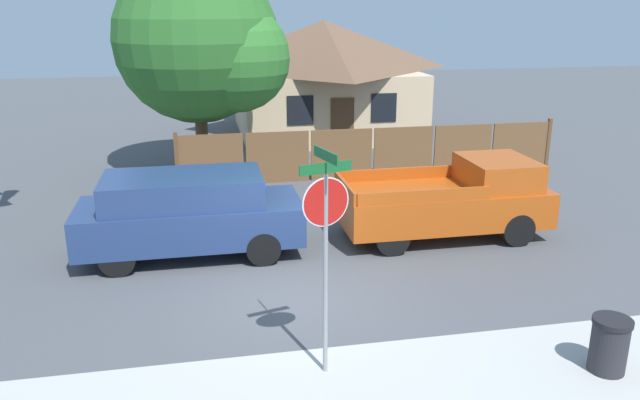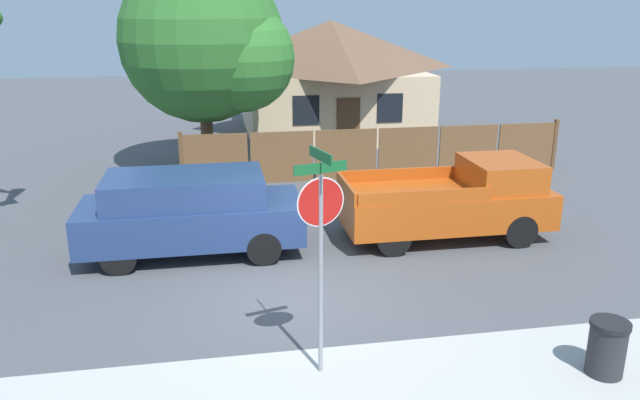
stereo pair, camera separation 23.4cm
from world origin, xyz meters
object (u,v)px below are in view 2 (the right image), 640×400
oak_tree (210,44)px  stop_sign (321,227)px  house (330,75)px  red_suv (190,211)px  trash_bin (607,348)px  orange_pickup (454,201)px

oak_tree → stop_sign: (1.36, -11.99, -1.85)m
house → red_suv: size_ratio=1.60×
house → stop_sign: 18.69m
oak_tree → trash_bin: oak_tree is taller
oak_tree → red_suv: bearing=-95.5°
red_suv → house: bearing=66.9°
red_suv → trash_bin: red_suv is taller
oak_tree → trash_bin: (5.60, -12.82, -3.75)m
oak_tree → red_suv: 7.59m
oak_tree → red_suv: (-0.66, -6.85, -3.19)m
house → trash_bin: size_ratio=8.86×
trash_bin → stop_sign: bearing=169.0°
house → oak_tree: 8.28m
house → red_suv: (-5.69, -13.18, -1.45)m
oak_tree → orange_pickup: (5.49, -6.85, -3.28)m
orange_pickup → stop_sign: size_ratio=1.41×
red_suv → stop_sign: size_ratio=1.40×
house → red_suv: 14.43m
house → stop_sign: size_ratio=2.25×
trash_bin → house: bearing=91.7°
stop_sign → orange_pickup: bearing=36.7°
house → oak_tree: size_ratio=1.13×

